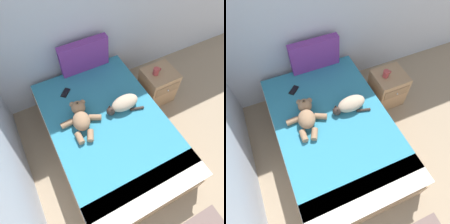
# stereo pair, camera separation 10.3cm
# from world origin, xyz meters

# --- Properties ---
(bed) EXTENTS (1.31, 1.98, 0.50)m
(bed) POSITION_xyz_m (1.02, 2.87, 0.25)
(bed) COLOR #9E7A56
(bed) RESTS_ON ground_plane
(patterned_cushion) EXTENTS (0.65, 0.10, 0.42)m
(patterned_cushion) POSITION_xyz_m (1.14, 3.79, 0.71)
(patterned_cushion) COLOR #72338C
(patterned_cushion) RESTS_ON bed
(cat) EXTENTS (0.43, 0.25, 0.15)m
(cat) POSITION_xyz_m (1.27, 2.99, 0.57)
(cat) COLOR tan
(cat) RESTS_ON bed
(teddy_bear) EXTENTS (0.46, 0.54, 0.17)m
(teddy_bear) POSITION_xyz_m (0.76, 3.04, 0.57)
(teddy_bear) COLOR #937051
(teddy_bear) RESTS_ON bed
(cell_phone) EXTENTS (0.16, 0.16, 0.01)m
(cell_phone) POSITION_xyz_m (0.75, 3.51, 0.51)
(cell_phone) COLOR black
(cell_phone) RESTS_ON bed
(nightstand) EXTENTS (0.43, 0.43, 0.51)m
(nightstand) POSITION_xyz_m (1.99, 3.24, 0.25)
(nightstand) COLOR #9E7A56
(nightstand) RESTS_ON ground_plane
(mug) EXTENTS (0.12, 0.08, 0.09)m
(mug) POSITION_xyz_m (1.92, 3.26, 0.55)
(mug) COLOR #B23F3F
(mug) RESTS_ON nightstand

